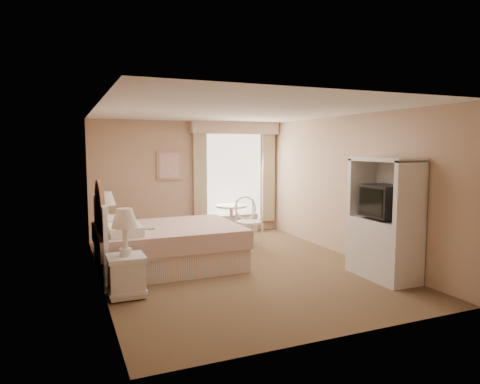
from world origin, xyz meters
name	(u,v)px	position (x,y,z in m)	size (l,w,h in m)	color
room	(237,191)	(0.00, 0.00, 1.25)	(4.21, 5.51, 2.51)	brown
window	(235,174)	(1.05, 2.65, 1.34)	(2.05, 0.22, 2.51)	white
framed_art	(169,166)	(-0.45, 2.71, 1.55)	(0.52, 0.04, 0.62)	tan
bed	(162,244)	(-1.11, 0.51, 0.38)	(2.25, 1.77, 1.57)	tan
nightstand_near	(126,264)	(-1.84, -0.68, 0.43)	(0.47, 0.47, 1.14)	silver
nightstand_far	(107,231)	(-1.84, 1.72, 0.42)	(0.46, 0.46, 1.12)	silver
round_table	(231,216)	(0.77, 2.21, 0.47)	(0.66, 0.66, 0.70)	white
cafe_chair	(248,218)	(0.73, 1.24, 0.58)	(0.51, 0.51, 0.99)	white
armoire	(384,228)	(1.81, -1.32, 0.74)	(0.54, 1.08, 1.80)	silver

